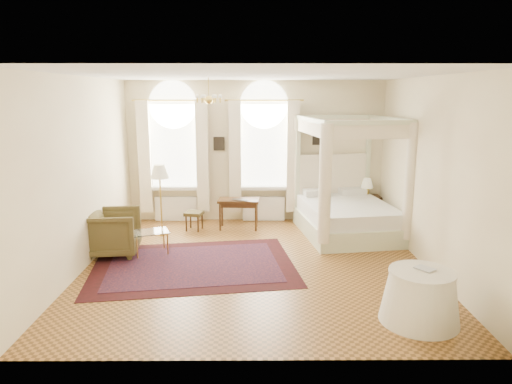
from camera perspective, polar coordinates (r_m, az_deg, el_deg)
ground at (r=8.28m, az=0.00°, el=-9.05°), size 6.00×6.00×0.00m
room_walls at (r=7.79m, az=0.00°, el=4.65°), size 6.00×6.00×6.00m
window_left at (r=10.86m, az=-10.19°, el=4.01°), size 1.62×0.27×3.29m
window_right at (r=10.70m, az=0.99°, el=4.08°), size 1.62×0.27×3.29m
chandelier at (r=8.96m, az=-5.93°, el=11.53°), size 0.51×0.45×0.50m
wall_pictures at (r=10.75m, az=0.38°, el=6.28°), size 2.54×0.03×0.39m
canopy_bed at (r=9.99m, az=11.37°, el=-2.11°), size 2.21×2.58×2.52m
nightstand at (r=11.10m, az=14.01°, el=-2.11°), size 0.46×0.42×0.65m
nightstand_lamp at (r=11.00m, az=13.72°, el=0.96°), size 0.28×0.28×0.41m
writing_desk at (r=10.25m, az=-2.19°, el=-1.45°), size 0.94×0.53×0.68m
laptop at (r=10.15m, az=-1.94°, el=-0.93°), size 0.40×0.31×0.03m
stool at (r=10.28m, az=-7.75°, el=-2.83°), size 0.44×0.44×0.42m
armchair at (r=9.06m, az=-17.42°, el=-4.84°), size 1.04×1.02×0.87m
coffee_table at (r=8.91m, az=-13.05°, el=-5.09°), size 0.78×0.67×0.45m
floor_lamp at (r=9.87m, az=-11.95°, el=2.07°), size 0.39×0.39×1.53m
oriental_rug at (r=8.32m, az=-7.76°, el=-9.03°), size 3.85×3.01×0.01m
side_table at (r=6.61m, az=19.83°, el=-12.22°), size 1.05×1.05×0.72m
book at (r=6.47m, az=19.91°, el=-9.19°), size 0.29×0.30×0.02m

